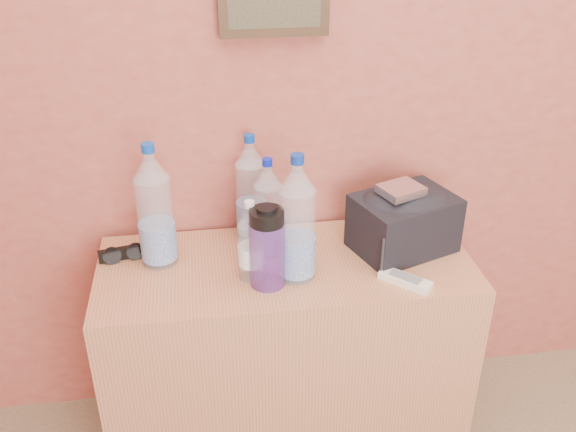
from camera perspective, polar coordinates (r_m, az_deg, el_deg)
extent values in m
plane|color=#B76450|center=(1.89, 8.65, 18.21)|extent=(4.00, 0.00, 4.00)
cube|color=tan|center=(2.06, -0.18, -12.10)|extent=(1.08, 0.45, 0.68)
cylinder|color=silver|center=(1.82, -11.72, 0.29)|extent=(0.10, 0.10, 0.32)
cylinder|color=#0D46B4|center=(1.74, -12.36, 5.94)|extent=(0.04, 0.04, 0.02)
cylinder|color=silver|center=(1.93, -3.30, 2.06)|extent=(0.09, 0.09, 0.29)
cylinder|color=#083CAB|center=(1.86, -3.46, 6.91)|extent=(0.03, 0.03, 0.02)
cylinder|color=white|center=(1.84, -1.77, 0.26)|extent=(0.08, 0.08, 0.26)
cylinder|color=#0A1CB8|center=(1.77, -1.85, 4.81)|extent=(0.03, 0.03, 0.02)
cylinder|color=silver|center=(1.72, 0.80, -0.88)|extent=(0.10, 0.10, 0.32)
cylinder|color=#0F3098|center=(1.63, 0.84, 5.09)|extent=(0.04, 0.04, 0.02)
cylinder|color=silver|center=(1.75, -3.33, -2.63)|extent=(0.07, 0.07, 0.21)
cylinder|color=silver|center=(1.68, -3.45, 1.04)|extent=(0.03, 0.03, 0.02)
cylinder|color=#6D38A4|center=(1.72, -1.85, -3.39)|extent=(0.10, 0.10, 0.19)
cylinder|color=black|center=(1.66, -1.91, 0.08)|extent=(0.09, 0.09, 0.05)
cube|color=silver|center=(1.80, 10.38, -5.63)|extent=(0.14, 0.14, 0.02)
cube|color=silver|center=(1.84, 10.02, 2.29)|extent=(0.14, 0.13, 0.02)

